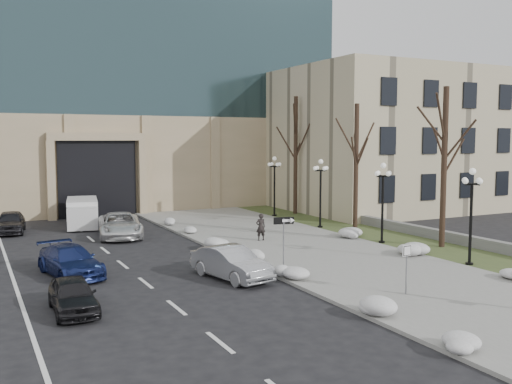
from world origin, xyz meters
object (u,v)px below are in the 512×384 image
Objects in this scene: car_e at (10,222)px; keep_sign at (407,259)px; one_way_sign at (287,227)px; pedestrian at (261,227)px; lamppost_d at (274,178)px; car_a at (73,295)px; box_truck at (82,213)px; lamppost_c at (321,184)px; lamppost_a at (471,203)px; lamppost_b at (383,192)px; car_c at (70,261)px; car_b at (231,263)px; car_d at (120,225)px.

keep_sign is at bearing -53.61° from car_e.
one_way_sign is at bearing 111.36° from keep_sign.
pedestrian is 8.38m from one_way_sign.
lamppost_d is (8.71, 17.03, 0.88)m from one_way_sign.
lamppost_d is (18.24, 18.36, 2.45)m from car_a.
box_truck is 1.29× the size of lamppost_c.
lamppost_b is (0.00, 6.50, 0.00)m from lamppost_a.
car_c is (0.81, 5.66, 0.05)m from car_a.
pedestrian is at bearing -30.62° from car_e.
one_way_sign reaches higher than box_truck.
box_truck is at bearing 86.91° from car_b.
one_way_sign is 0.56× the size of lamppost_d.
car_b is 0.92× the size of lamppost_c.
lamppost_a is (14.26, -21.71, 2.17)m from box_truck.
car_b is at bearing -42.21° from car_c.
lamppost_b is (5.99, -3.79, 2.15)m from pedestrian.
lamppost_c is (8.71, 10.53, 0.88)m from one_way_sign.
lamppost_b is 13.00m from lamppost_d.
car_a is at bearing 158.93° from keep_sign.
car_c is at bearing 165.71° from one_way_sign.
lamppost_c is (0.00, 13.00, 0.00)m from lamppost_a.
lamppost_a is at bearing -40.28° from car_d.
lamppost_b reaches higher than car_c.
car_b is at bearing -162.59° from lamppost_b.
lamppost_b is at bearing -11.39° from car_c.
car_c is 1.09× the size of car_e.
lamppost_d is (13.00, 3.61, 2.31)m from car_d.
car_d is at bearing 167.45° from lamppost_c.
lamppost_c is at bearing 90.00° from lamppost_b.
lamppost_a and lamppost_b have the same top height.
lamppost_d is at bearing 90.00° from lamppost_a.
lamppost_d is at bearing 25.94° from car_d.
keep_sign is (7.91, -24.41, 0.60)m from box_truck.
lamppost_a is 19.50m from lamppost_d.
lamppost_d reaches higher than one_way_sign.
car_d is 0.90× the size of box_truck.
pedestrian is at bearing -155.64° from lamppost_c.
lamppost_b is (11.26, 3.53, 2.35)m from car_b.
lamppost_c is (11.26, 10.03, 2.35)m from car_b.
car_d is 1.16× the size of lamppost_a.
box_truck is 26.07m from lamppost_a.
box_truck is at bearing 104.75° from keep_sign.
lamppost_d is (0.00, 13.00, 0.00)m from lamppost_b.
car_c reaches higher than car_a.
pedestrian is at bearing 120.22° from lamppost_a.
pedestrian is 0.60× the size of one_way_sign.
car_d is at bearing 71.45° from car_a.
car_a is 0.77× the size of lamppost_a.
car_e is at bearing 115.26° from keep_sign.
car_c is 18.87m from lamppost_a.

